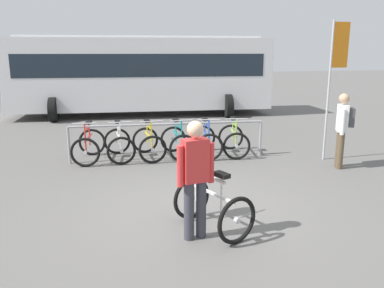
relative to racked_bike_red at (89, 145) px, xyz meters
The scene contains 13 objects.
ground_plane 3.89m from the racked_bike_red, 64.16° to the right, with size 80.00×80.00×0.00m, color #605E5B.
bike_rack_rail 1.89m from the racked_bike_red, 10.98° to the right, with size 4.59×0.49×0.88m.
racked_bike_red is the anchor object (origin of this frame).
racked_bike_white 0.70m from the racked_bike_red, ahead, with size 0.67×1.11×0.98m.
racked_bike_yellow 1.40m from the racked_bike_red, ahead, with size 0.68×1.11×0.97m.
racked_bike_teal 2.10m from the racked_bike_red, ahead, with size 0.67×1.09×0.97m.
racked_bike_blue 2.80m from the racked_bike_red, ahead, with size 0.80×1.17×0.97m.
racked_bike_lime 3.50m from the racked_bike_red, ahead, with size 0.89×1.21×0.97m.
featured_bicycle 4.46m from the racked_bike_red, 68.93° to the right, with size 1.00×1.26×1.09m.
person_with_featured_bike 4.68m from the racked_bike_red, 73.26° to the right, with size 0.53×0.24×1.64m.
pedestrian_with_backpack 5.74m from the racked_bike_red, 20.90° to the right, with size 0.43×0.48×1.64m.
bus_distant 7.10m from the racked_bike_red, 71.41° to the left, with size 10.22×4.15×3.08m.
banner_flag 5.98m from the racked_bike_red, 13.64° to the right, with size 0.44×0.05×3.20m.
Camera 1 is at (-1.70, -5.78, 2.52)m, focal length 36.85 mm.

